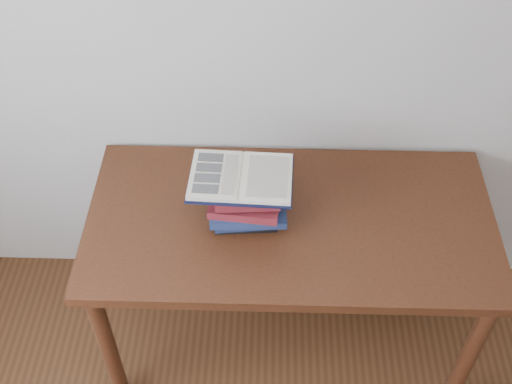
{
  "coord_description": "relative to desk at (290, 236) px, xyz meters",
  "views": [
    {
      "loc": [
        -0.1,
        -0.05,
        2.4
      ],
      "look_at": [
        -0.13,
        1.29,
        0.97
      ],
      "focal_mm": 45.0,
      "sensor_mm": 36.0,
      "label": 1
    }
  ],
  "objects": [
    {
      "name": "desk",
      "position": [
        0.0,
        0.0,
        0.0
      ],
      "size": [
        1.4,
        0.7,
        0.75
      ],
      "color": "#452211",
      "rests_on": "ground"
    },
    {
      "name": "book_stack",
      "position": [
        -0.15,
        -0.02,
        0.19
      ],
      "size": [
        0.26,
        0.2,
        0.18
      ],
      "color": "black",
      "rests_on": "desk"
    },
    {
      "name": "open_book",
      "position": [
        -0.17,
        0.0,
        0.29
      ],
      "size": [
        0.34,
        0.25,
        0.03
      ],
      "rotation": [
        0.0,
        0.0,
        -0.04
      ],
      "color": "black",
      "rests_on": "book_stack"
    }
  ]
}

